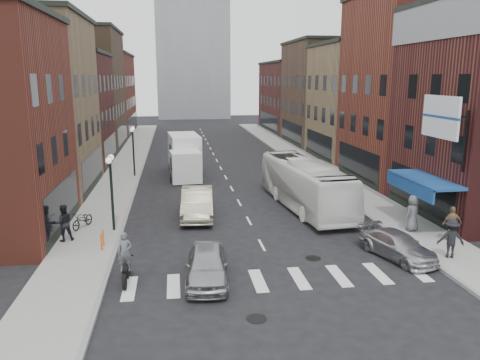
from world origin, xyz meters
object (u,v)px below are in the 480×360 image
object	(u,v)px
streetlamp_near	(111,179)
transit_bus	(305,184)
sedan_left_far	(197,203)
ped_right_a	(451,238)
ped_left_solo	(64,223)
bike_rack	(102,240)
motorcycle_rider	(125,259)
sedan_left_near	(207,265)
ped_right_c	(413,213)
parked_bicycle	(83,220)
ped_right_b	(452,223)
billboard_sign	(442,118)
box_truck	(185,156)
curb_car	(398,246)
streetlamp_far	(133,142)

from	to	relation	value
streetlamp_near	transit_bus	world-z (taller)	streetlamp_near
sedan_left_far	ped_right_a	size ratio (longest dim) A/B	2.90
ped_left_solo	bike_rack	bearing A→B (deg)	127.20
motorcycle_rider	sedan_left_near	size ratio (longest dim) A/B	0.51
bike_rack	ped_right_a	bearing A→B (deg)	-12.23
ped_right_a	ped_right_c	size ratio (longest dim) A/B	0.93
ped_left_solo	parked_bicycle	bearing A→B (deg)	-124.22
ped_left_solo	streetlamp_near	bearing A→B (deg)	-167.29
streetlamp_near	ped_right_b	distance (m)	17.30
billboard_sign	box_truck	bearing A→B (deg)	123.98
motorcycle_rider	ped_right_a	world-z (taller)	motorcycle_rider
motorcycle_rider	sedan_left_far	size ratio (longest dim) A/B	0.41
ped_right_b	ped_right_c	size ratio (longest dim) A/B	0.90
streetlamp_near	ped_right_c	size ratio (longest dim) A/B	2.16
ped_right_b	ped_right_c	world-z (taller)	ped_right_c
bike_rack	ped_right_c	world-z (taller)	ped_right_c
motorcycle_rider	curb_car	world-z (taller)	motorcycle_rider
transit_bus	ped_right_c	xyz separation A→B (m)	(4.23, -5.64, -0.41)
sedan_left_far	transit_bus	bearing A→B (deg)	12.62
streetlamp_far	ped_right_b	xyz separation A→B (m)	(16.73, -18.00, -1.90)
box_truck	parked_bicycle	bearing A→B (deg)	-118.35
bike_rack	transit_bus	size ratio (longest dim) A/B	0.07
curb_car	parked_bicycle	size ratio (longest dim) A/B	2.36
billboard_sign	transit_bus	xyz separation A→B (m)	(-4.69, 6.80, -4.62)
motorcycle_rider	ped_right_c	bearing A→B (deg)	12.58
motorcycle_rider	curb_car	xyz separation A→B (m)	(11.97, 0.94, -0.40)
sedan_left_far	parked_bicycle	distance (m)	6.41
ped_right_c	ped_right_a	bearing A→B (deg)	62.01
ped_right_b	ped_right_c	distance (m)	2.05
box_truck	sedan_left_far	bearing A→B (deg)	-93.21
transit_bus	ped_left_solo	bearing A→B (deg)	-166.15
ped_right_a	curb_car	bearing A→B (deg)	1.94
sedan_left_far	ped_left_solo	xyz separation A→B (m)	(-6.72, -3.59, 0.22)
motorcycle_rider	ped_left_solo	distance (m)	6.07
curb_car	ped_right_c	distance (m)	3.93
bike_rack	curb_car	size ratio (longest dim) A/B	0.20
streetlamp_near	sedan_left_near	size ratio (longest dim) A/B	1.00
sedan_left_far	ped_right_b	bearing A→B (deg)	-23.51
billboard_sign	transit_bus	size ratio (longest dim) A/B	0.34
ped_left_solo	ped_right_c	xyz separation A→B (m)	(17.73, -0.94, 0.04)
billboard_sign	transit_bus	world-z (taller)	billboard_sign
bike_rack	curb_car	bearing A→B (deg)	-11.63
ped_left_solo	motorcycle_rider	bearing A→B (deg)	104.81
streetlamp_far	box_truck	distance (m)	4.31
motorcycle_rider	ped_right_a	xyz separation A→B (m)	(14.15, 0.32, 0.05)
streetlamp_far	parked_bicycle	xyz separation A→B (m)	(-1.69, -13.42, -2.31)
box_truck	sedan_left_far	xyz separation A→B (m)	(0.40, -11.91, -0.79)
sedan_left_far	box_truck	bearing A→B (deg)	95.28
ped_left_solo	ped_right_b	size ratio (longest dim) A/B	1.07
motorcycle_rider	ped_left_solo	bearing A→B (deg)	121.15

